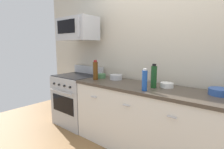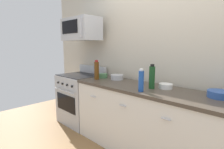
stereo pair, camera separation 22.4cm
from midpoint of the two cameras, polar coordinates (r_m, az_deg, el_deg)
The scene contains 11 objects.
back_wall at distance 2.59m, azimuth 21.94°, elevation 6.29°, with size 5.58×0.10×2.70m, color beige.
counter_unit at distance 2.42m, azimuth 16.76°, elevation -15.36°, with size 2.49×0.66×0.92m.
range_oven at distance 3.42m, azimuth -8.17°, elevation -7.59°, with size 0.76×0.69×1.07m.
microwave at distance 3.32m, azimuth -8.05°, elevation 14.25°, with size 0.74×0.44×0.40m.
bottle_wine_amber at distance 2.82m, azimuth -2.74°, elevation 1.36°, with size 0.08×0.08×0.31m.
bottle_wine_green at distance 2.28m, azimuth 15.49°, elevation -0.84°, with size 0.07×0.07×0.31m.
bottle_soda_blue at distance 2.11m, azimuth 12.41°, elevation -2.01°, with size 0.06×0.06×0.27m.
bowl_steel_prep at distance 2.82m, azimuth 3.90°, elevation -0.82°, with size 0.20×0.20×0.08m.
bowl_blue_mixing at distance 2.21m, azimuth 33.96°, elevation -5.27°, with size 0.24×0.24×0.07m.
bowl_white_ceramic at distance 2.36m, azimuth 19.57°, elevation -3.52°, with size 0.17×0.17×0.06m.
bowl_green_glaze at distance 2.99m, azimuth -0.77°, elevation -0.36°, with size 0.15×0.15×0.07m.
Camera 2 is at (1.08, -1.90, 1.45)m, focal length 28.30 mm.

